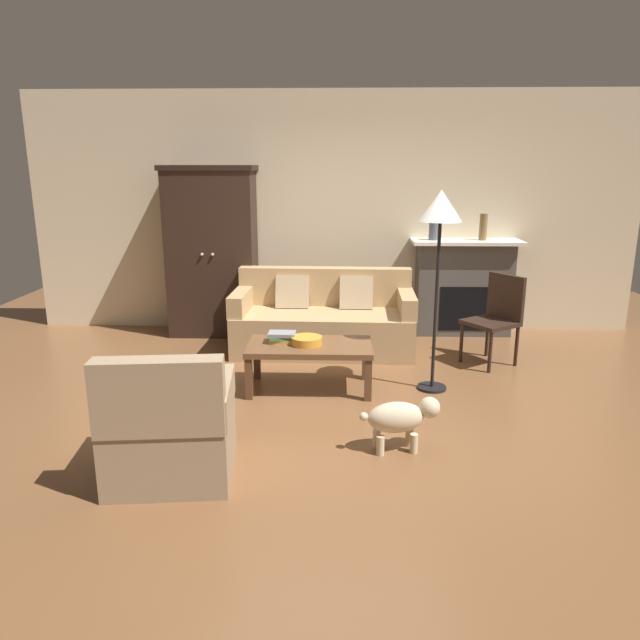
{
  "coord_description": "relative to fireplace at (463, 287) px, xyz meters",
  "views": [
    {
      "loc": [
        0.07,
        -4.6,
        1.95
      ],
      "look_at": [
        -0.1,
        0.75,
        0.55
      ],
      "focal_mm": 33.19,
      "sensor_mm": 36.0,
      "label": 1
    }
  ],
  "objects": [
    {
      "name": "ground_plane",
      "position": [
        -1.55,
        -2.3,
        -0.57
      ],
      "size": [
        9.6,
        9.6,
        0.0
      ],
      "primitive_type": "plane",
      "color": "brown"
    },
    {
      "name": "back_wall",
      "position": [
        -1.55,
        0.25,
        0.83
      ],
      "size": [
        7.2,
        0.1,
        2.8
      ],
      "primitive_type": "cube",
      "color": "beige",
      "rests_on": "ground"
    },
    {
      "name": "fireplace",
      "position": [
        0.0,
        0.0,
        0.0
      ],
      "size": [
        1.26,
        0.48,
        1.12
      ],
      "color": "#4C4947",
      "rests_on": "ground"
    },
    {
      "name": "armoire",
      "position": [
        -2.95,
        -0.08,
        0.41
      ],
      "size": [
        1.06,
        0.57,
        1.96
      ],
      "color": "black",
      "rests_on": "ground"
    },
    {
      "name": "couch",
      "position": [
        -1.63,
        -0.72,
        -0.25
      ],
      "size": [
        1.94,
        0.9,
        0.86
      ],
      "color": "tan",
      "rests_on": "ground"
    },
    {
      "name": "coffee_table",
      "position": [
        -1.73,
        -1.89,
        -0.2
      ],
      "size": [
        1.1,
        0.6,
        0.42
      ],
      "color": "brown",
      "rests_on": "ground"
    },
    {
      "name": "fruit_bowl",
      "position": [
        -1.75,
        -1.91,
        -0.11
      ],
      "size": [
        0.28,
        0.28,
        0.07
      ],
      "primitive_type": "cylinder",
      "color": "orange",
      "rests_on": "coffee_table"
    },
    {
      "name": "book_stack",
      "position": [
        -1.97,
        -1.84,
        -0.1
      ],
      "size": [
        0.26,
        0.19,
        0.09
      ],
      "color": "gold",
      "rests_on": "coffee_table"
    },
    {
      "name": "mantel_vase_slate",
      "position": [
        -0.38,
        -0.02,
        0.66
      ],
      "size": [
        0.12,
        0.12,
        0.22
      ],
      "primitive_type": "cylinder",
      "color": "#565B66",
      "rests_on": "fireplace"
    },
    {
      "name": "mantel_vase_bronze",
      "position": [
        0.18,
        -0.02,
        0.7
      ],
      "size": [
        0.09,
        0.09,
        0.3
      ],
      "primitive_type": "cylinder",
      "color": "olive",
      "rests_on": "fireplace"
    },
    {
      "name": "armchair_near_left",
      "position": [
        -2.54,
        -3.46,
        -0.25
      ],
      "size": [
        0.85,
        0.84,
        0.88
      ],
      "color": "#997F60",
      "rests_on": "ground"
    },
    {
      "name": "side_chair_wooden",
      "position": [
        0.12,
        -1.1,
        -0.06
      ],
      "size": [
        0.61,
        0.61,
        0.9
      ],
      "color": "black",
      "rests_on": "ground"
    },
    {
      "name": "floor_lamp",
      "position": [
        -0.63,
        -1.86,
        0.96
      ],
      "size": [
        0.36,
        0.36,
        1.76
      ],
      "color": "black",
      "rests_on": "ground"
    },
    {
      "name": "dog",
      "position": [
        -1.04,
        -3.06,
        -0.32
      ],
      "size": [
        0.57,
        0.27,
        0.39
      ],
      "color": "beige",
      "rests_on": "ground"
    }
  ]
}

